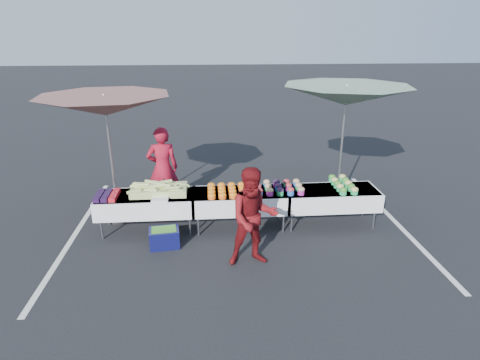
{
  "coord_description": "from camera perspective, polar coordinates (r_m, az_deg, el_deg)",
  "views": [
    {
      "loc": [
        -0.57,
        -7.16,
        3.7
      ],
      "look_at": [
        0.0,
        0.0,
        1.0
      ],
      "focal_mm": 30.0,
      "sensor_mm": 36.0,
      "label": 1
    }
  ],
  "objects": [
    {
      "name": "ground",
      "position": [
        8.08,
        0.0,
        -6.65
      ],
      "size": [
        80.0,
        80.0,
        0.0
      ],
      "primitive_type": "plane",
      "color": "black"
    },
    {
      "name": "stripe_left",
      "position": [
        8.48,
        -22.27,
        -6.93
      ],
      "size": [
        0.1,
        5.0,
        0.0
      ],
      "primitive_type": "cube",
      "color": "silver",
      "rests_on": "ground"
    },
    {
      "name": "stripe_right",
      "position": [
        8.9,
        21.11,
        -5.45
      ],
      "size": [
        0.1,
        5.0,
        0.0
      ],
      "primitive_type": "cube",
      "color": "silver",
      "rests_on": "ground"
    },
    {
      "name": "table_left",
      "position": [
        7.91,
        -13.14,
        -3.19
      ],
      "size": [
        1.86,
        0.81,
        0.75
      ],
      "color": "white",
      "rests_on": "ground"
    },
    {
      "name": "table_center",
      "position": [
        7.83,
        0.0,
        -2.86
      ],
      "size": [
        1.86,
        0.81,
        0.75
      ],
      "color": "white",
      "rests_on": "ground"
    },
    {
      "name": "table_right",
      "position": [
        8.16,
        12.71,
        -2.39
      ],
      "size": [
        1.86,
        0.81,
        0.75
      ],
      "color": "white",
      "rests_on": "ground"
    },
    {
      "name": "berry_punnets",
      "position": [
        7.92,
        -18.4,
        -2.08
      ],
      "size": [
        0.4,
        0.54,
        0.08
      ],
      "color": "black",
      "rests_on": "table_left"
    },
    {
      "name": "corn_pile",
      "position": [
        7.81,
        -11.49,
        -1.32
      ],
      "size": [
        1.16,
        0.57,
        0.26
      ],
      "color": "#93B55D",
      "rests_on": "table_left"
    },
    {
      "name": "plastic_bags",
      "position": [
        7.52,
        -11.3,
        -2.73
      ],
      "size": [
        0.3,
        0.25,
        0.05
      ],
      "primitive_type": "cube",
      "color": "white",
      "rests_on": "table_left"
    },
    {
      "name": "carrot_bowls",
      "position": [
        7.72,
        -1.84,
        -1.47
      ],
      "size": [
        0.75,
        0.69,
        0.11
      ],
      "color": "#DD5918",
      "rests_on": "table_center"
    },
    {
      "name": "potato_cups",
      "position": [
        7.83,
        5.48,
        -1.01
      ],
      "size": [
        0.94,
        0.58,
        0.16
      ],
      "color": "#2657B3",
      "rests_on": "table_right"
    },
    {
      "name": "bean_baskets",
      "position": [
        8.22,
        14.41,
        -0.56
      ],
      "size": [
        0.36,
        0.86,
        0.15
      ],
      "color": "#269956",
      "rests_on": "table_right"
    },
    {
      "name": "vendor",
      "position": [
        8.79,
        -10.93,
        1.67
      ],
      "size": [
        0.71,
        0.52,
        1.81
      ],
      "primitive_type": "imported",
      "rotation": [
        0.0,
        0.0,
        3.28
      ],
      "color": "maroon",
      "rests_on": "ground"
    },
    {
      "name": "customer",
      "position": [
        6.53,
        1.93,
        -5.34
      ],
      "size": [
        0.87,
        0.7,
        1.69
      ],
      "primitive_type": "imported",
      "rotation": [
        0.0,
        0.0,
        0.08
      ],
      "color": "maroon",
      "rests_on": "ground"
    },
    {
      "name": "umbrella_left",
      "position": [
        8.05,
        -18.64,
        9.89
      ],
      "size": [
        3.09,
        3.09,
        2.59
      ],
      "rotation": [
        0.0,
        0.0,
        -0.25
      ],
      "color": "black",
      "rests_on": "ground"
    },
    {
      "name": "umbrella_right",
      "position": [
        8.53,
        14.87,
        11.44
      ],
      "size": [
        2.95,
        2.95,
        2.69
      ],
      "rotation": [
        0.0,
        0.0,
        0.13
      ],
      "color": "black",
      "rests_on": "ground"
    },
    {
      "name": "storage_bin",
      "position": [
        7.45,
        -10.71,
        -8.0
      ],
      "size": [
        0.57,
        0.45,
        0.35
      ],
      "rotation": [
        0.0,
        0.0,
        0.12
      ],
      "color": "#0C0E40",
      "rests_on": "ground"
    }
  ]
}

